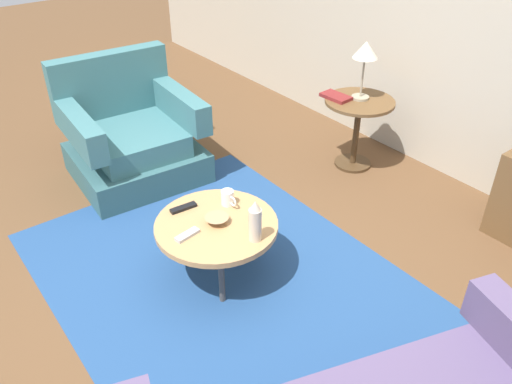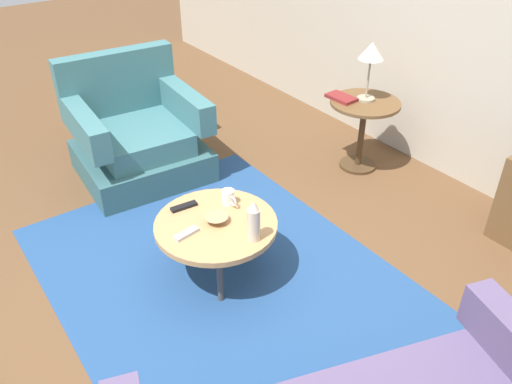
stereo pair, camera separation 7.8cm
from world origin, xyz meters
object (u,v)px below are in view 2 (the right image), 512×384
Objects in this scene: tv_remote_silver at (186,234)px; armchair at (137,137)px; vase at (254,221)px; mug at (228,197)px; bowl at (216,219)px; side_table at (363,120)px; table_lamp at (371,55)px; coffee_table at (216,226)px; book at (341,98)px; tv_remote_dark at (184,207)px.

armchair is at bearing 66.88° from tv_remote_silver.
vase reaches higher than mug.
bowl is at bearing -162.00° from vase.
mug is at bearing -77.74° from side_table.
vase is at bearing 18.00° from bowl.
table_lamp is at bearing 151.23° from armchair.
side_table is 4.56× the size of mug.
coffee_table is 2.95× the size of book.
vase is 0.54m from tv_remote_dark.
tv_remote_silver is at bearing -75.33° from book.
vase is 1.64× the size of tv_remote_silver.
mug is at bearing -77.16° from table_lamp.
armchair reaches higher than side_table.
bowl is 0.84× the size of tv_remote_dark.
side_table is at bearing 37.06° from book.
tv_remote_dark is 0.69× the size of book.
mug is at bearing 8.75° from tv_remote_silver.
book reaches higher than tv_remote_silver.
mug is (-0.37, 0.08, -0.08)m from vase.
tv_remote_silver is 0.64× the size of book.
bowl is at bearing 114.03° from tv_remote_dark.
tv_remote_dark is (-0.50, -0.17, -0.11)m from vase.
side_table is (1.01, 1.52, 0.11)m from armchair.
tv_remote_silver is at bearing -76.55° from side_table.
side_table is 1.28× the size of table_lamp.
tv_remote_dark is 1.08× the size of tv_remote_silver.
armchair is at bearing -179.49° from mug.
table_lamp is 1.85× the size of book.
tv_remote_dark is (0.23, -1.77, -0.54)m from table_lamp.
table_lamp reaches higher than tv_remote_dark.
table_lamp is at bearing 46.46° from book.
vase is 1.05× the size of book.
side_table is (-0.44, 1.67, 0.06)m from coffee_table.
armchair is 3.88× the size of vase.
book is at bearing 108.84° from mug.
armchair is 1.73m from vase.
coffee_table is 4.31× the size of tv_remote_dark.
mug is (0.33, -1.50, 0.02)m from side_table.
tv_remote_silver is (0.45, -1.87, -0.02)m from side_table.
side_table is at bearing 104.89° from bowl.
coffee_table is (1.45, -0.15, 0.06)m from armchair.
tv_remote_dark is at bearing -161.40° from coffee_table.
armchair is 1.71× the size of side_table.
book reaches higher than mug.
mug is 0.39m from tv_remote_silver.
vase is at bearing -66.07° from side_table.
table_lamp reaches higher than coffee_table.
tv_remote_dark is at bearing 83.03° from armchair.
book is at bearing -129.50° from table_lamp.
tv_remote_silver is at bearing -131.33° from vase.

